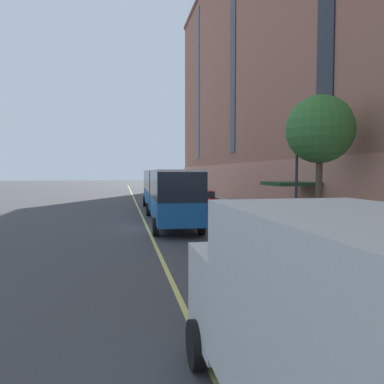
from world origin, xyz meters
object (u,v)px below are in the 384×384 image
(parked_car_white_5, at_px, (192,194))
(street_tree_mid_block, at_px, (320,130))
(parked_car_red_3, at_px, (204,199))
(parked_car_black_2, at_px, (332,242))
(street_lamp, at_px, (299,155))
(box_truck, at_px, (362,345))
(city_bus, at_px, (164,190))
(parked_car_darkgray_4, at_px, (242,211))
(parked_car_silver_1, at_px, (179,191))

(parked_car_white_5, xyz_separation_m, street_tree_mid_block, (2.53, -23.98, 4.87))
(parked_car_red_3, height_order, street_tree_mid_block, street_tree_mid_block)
(parked_car_black_2, distance_m, street_lamp, 7.72)
(street_tree_mid_block, distance_m, street_lamp, 1.71)
(box_truck, bearing_deg, parked_car_white_5, 81.85)
(city_bus, relative_size, parked_car_darkgray_4, 4.62)
(box_truck, xyz_separation_m, street_lamp, (7.31, 16.05, 2.61))
(parked_car_white_5, relative_size, street_lamp, 0.65)
(parked_car_black_2, height_order, parked_car_white_5, same)
(parked_car_red_3, bearing_deg, box_truck, -99.75)
(parked_car_silver_1, bearing_deg, street_lamp, -86.50)
(parked_car_darkgray_4, distance_m, box_truck, 21.67)
(city_bus, relative_size, parked_car_black_2, 4.50)
(city_bus, bearing_deg, street_lamp, -55.28)
(city_bus, height_order, parked_car_silver_1, city_bus)
(box_truck, bearing_deg, street_lamp, 65.51)
(city_bus, distance_m, parked_car_darkgray_4, 6.62)
(box_truck, bearing_deg, parked_car_black_2, 60.13)
(parked_car_black_2, relative_size, parked_car_white_5, 1.05)
(street_lamp, bearing_deg, parked_car_black_2, -105.90)
(parked_car_silver_1, xyz_separation_m, box_truck, (-5.40, -47.33, 0.94))
(city_bus, distance_m, parked_car_black_2, 16.54)
(city_bus, height_order, street_tree_mid_block, street_tree_mid_block)
(parked_car_silver_1, height_order, box_truck, box_truck)
(city_bus, bearing_deg, street_tree_mid_block, -53.96)
(parked_car_silver_1, xyz_separation_m, parked_car_darkgray_4, (0.26, -26.43, -0.00))
(city_bus, bearing_deg, parked_car_white_5, 71.33)
(parked_car_red_3, distance_m, parked_car_white_5, 6.96)
(parked_car_red_3, bearing_deg, parked_car_silver_1, 90.61)
(parked_car_silver_1, xyz_separation_m, parked_car_black_2, (0.04, -37.86, 0.00))
(parked_car_red_3, bearing_deg, parked_car_darkgray_4, -89.52)
(city_bus, relative_size, parked_car_silver_1, 4.49)
(parked_car_silver_1, bearing_deg, city_bus, -101.57)
(street_tree_mid_block, bearing_deg, parked_car_darkgray_4, 114.20)
(parked_car_darkgray_4, bearing_deg, box_truck, -105.15)
(parked_car_silver_1, relative_size, box_truck, 0.64)
(street_tree_mid_block, relative_size, street_lamp, 1.08)
(parked_car_black_2, bearing_deg, city_bus, 105.98)
(city_bus, bearing_deg, parked_car_silver_1, 78.43)
(parked_car_red_3, relative_size, street_lamp, 0.67)
(city_bus, height_order, parked_car_red_3, city_bus)
(parked_car_silver_1, xyz_separation_m, street_tree_mid_block, (2.75, -31.98, 4.87))
(parked_car_white_5, bearing_deg, parked_car_silver_1, 91.62)
(parked_car_silver_1, bearing_deg, street_tree_mid_block, -85.08)
(parked_car_black_2, bearing_deg, street_tree_mid_block, 65.20)
(street_tree_mid_block, bearing_deg, street_lamp, 139.75)
(parked_car_red_3, xyz_separation_m, street_tree_mid_block, (2.59, -17.01, 4.87))
(parked_car_black_2, distance_m, parked_car_white_5, 29.86)
(box_truck, xyz_separation_m, street_tree_mid_block, (8.15, 15.34, 3.93))
(parked_car_black_2, height_order, street_tree_mid_block, street_tree_mid_block)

